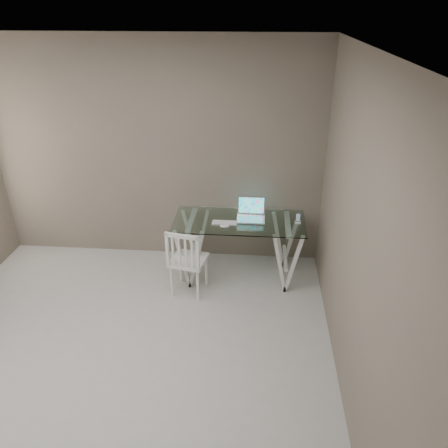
# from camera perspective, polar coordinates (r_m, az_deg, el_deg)

# --- Properties ---
(room) EXTENTS (4.50, 4.52, 2.71)m
(room) POSITION_cam_1_polar(r_m,az_deg,el_deg) (3.26, -19.00, 2.67)
(room) COLOR #ADAAA6
(room) RESTS_ON ground
(desk) EXTENTS (1.50, 0.70, 0.75)m
(desk) POSITION_cam_1_polar(r_m,az_deg,el_deg) (5.16, 1.94, -3.16)
(desk) COLOR silver
(desk) RESTS_ON ground
(chair) EXTENTS (0.44, 0.44, 0.83)m
(chair) POSITION_cam_1_polar(r_m,az_deg,el_deg) (4.82, -4.95, -4.62)
(chair) COLOR white
(chair) RESTS_ON ground
(laptop) EXTENTS (0.32, 0.28, 0.23)m
(laptop) POSITION_cam_1_polar(r_m,az_deg,el_deg) (5.05, 3.55, 1.41)
(laptop) COLOR silver
(laptop) RESTS_ON desk
(keyboard) EXTENTS (0.29, 0.13, 0.01)m
(keyboard) POSITION_cam_1_polar(r_m,az_deg,el_deg) (4.93, 0.04, 0.17)
(keyboard) COLOR silver
(keyboard) RESTS_ON desk
(mouse) EXTENTS (0.11, 0.06, 0.03)m
(mouse) POSITION_cam_1_polar(r_m,az_deg,el_deg) (4.83, 0.07, -0.27)
(mouse) COLOR silver
(mouse) RESTS_ON desk
(phone_dock) EXTENTS (0.06, 0.06, 0.12)m
(phone_dock) POSITION_cam_1_polar(r_m,az_deg,el_deg) (5.00, 9.61, 0.50)
(phone_dock) COLOR white
(phone_dock) RESTS_ON desk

